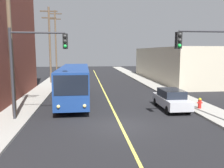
{
  "coord_description": "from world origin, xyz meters",
  "views": [
    {
      "loc": [
        -2.2,
        -13.86,
        4.62
      ],
      "look_at": [
        0.0,
        4.73,
        2.0
      ],
      "focal_mm": 37.03,
      "sensor_mm": 36.0,
      "label": 1
    }
  ],
  "objects_px": {
    "city_bus": "(75,82)",
    "fire_hydrant": "(200,103)",
    "parked_car_silver": "(171,99)",
    "utility_pole_far": "(56,41)",
    "utility_pole_near": "(10,28)",
    "traffic_signal_left_corner": "(35,57)",
    "traffic_signal_right_corner": "(208,57)",
    "utility_pole_mid": "(50,42)"
  },
  "relations": [
    {
      "from": "utility_pole_near",
      "to": "utility_pole_far",
      "type": "height_order",
      "value": "utility_pole_far"
    },
    {
      "from": "utility_pole_mid",
      "to": "traffic_signal_right_corner",
      "type": "xyz_separation_m",
      "value": [
        12.52,
        -20.73,
        -1.72
      ]
    },
    {
      "from": "utility_pole_mid",
      "to": "traffic_signal_right_corner",
      "type": "distance_m",
      "value": 24.28
    },
    {
      "from": "parked_car_silver",
      "to": "fire_hydrant",
      "type": "distance_m",
      "value": 2.25
    },
    {
      "from": "parked_car_silver",
      "to": "traffic_signal_right_corner",
      "type": "height_order",
      "value": "traffic_signal_right_corner"
    },
    {
      "from": "city_bus",
      "to": "traffic_signal_left_corner",
      "type": "bearing_deg",
      "value": -110.51
    },
    {
      "from": "utility_pole_far",
      "to": "traffic_signal_right_corner",
      "type": "relative_size",
      "value": 1.95
    },
    {
      "from": "utility_pole_near",
      "to": "traffic_signal_right_corner",
      "type": "bearing_deg",
      "value": -12.7
    },
    {
      "from": "utility_pole_far",
      "to": "fire_hydrant",
      "type": "bearing_deg",
      "value": -61.13
    },
    {
      "from": "traffic_signal_left_corner",
      "to": "parked_car_silver",
      "type": "bearing_deg",
      "value": 10.33
    },
    {
      "from": "utility_pole_near",
      "to": "traffic_signal_left_corner",
      "type": "height_order",
      "value": "utility_pole_near"
    },
    {
      "from": "traffic_signal_left_corner",
      "to": "traffic_signal_right_corner",
      "type": "height_order",
      "value": "same"
    },
    {
      "from": "parked_car_silver",
      "to": "traffic_signal_left_corner",
      "type": "xyz_separation_m",
      "value": [
        -10.1,
        -1.84,
        3.46
      ]
    },
    {
      "from": "parked_car_silver",
      "to": "utility_pole_near",
      "type": "height_order",
      "value": "utility_pole_near"
    },
    {
      "from": "traffic_signal_right_corner",
      "to": "utility_pole_far",
      "type": "bearing_deg",
      "value": 113.57
    },
    {
      "from": "city_bus",
      "to": "fire_hydrant",
      "type": "bearing_deg",
      "value": -25.22
    },
    {
      "from": "parked_car_silver",
      "to": "traffic_signal_right_corner",
      "type": "relative_size",
      "value": 0.73
    },
    {
      "from": "utility_pole_far",
      "to": "traffic_signal_right_corner",
      "type": "xyz_separation_m",
      "value": [
        12.67,
        -29.04,
        -2.21
      ]
    },
    {
      "from": "utility_pole_far",
      "to": "fire_hydrant",
      "type": "distance_m",
      "value": 29.81
    },
    {
      "from": "utility_pole_near",
      "to": "traffic_signal_left_corner",
      "type": "relative_size",
      "value": 1.84
    },
    {
      "from": "traffic_signal_left_corner",
      "to": "utility_pole_far",
      "type": "bearing_deg",
      "value": 93.93
    },
    {
      "from": "traffic_signal_right_corner",
      "to": "traffic_signal_left_corner",
      "type": "bearing_deg",
      "value": 168.68
    },
    {
      "from": "city_bus",
      "to": "traffic_signal_right_corner",
      "type": "height_order",
      "value": "traffic_signal_right_corner"
    },
    {
      "from": "city_bus",
      "to": "utility_pole_near",
      "type": "xyz_separation_m",
      "value": [
        -3.95,
        -5.35,
        4.38
      ]
    },
    {
      "from": "city_bus",
      "to": "parked_car_silver",
      "type": "relative_size",
      "value": 2.76
    },
    {
      "from": "traffic_signal_left_corner",
      "to": "fire_hydrant",
      "type": "bearing_deg",
      "value": 6.01
    },
    {
      "from": "city_bus",
      "to": "utility_pole_far",
      "type": "relative_size",
      "value": 1.04
    },
    {
      "from": "city_bus",
      "to": "fire_hydrant",
      "type": "distance_m",
      "value": 11.14
    },
    {
      "from": "city_bus",
      "to": "utility_pole_mid",
      "type": "relative_size",
      "value": 1.14
    },
    {
      "from": "parked_car_silver",
      "to": "utility_pole_near",
      "type": "distance_m",
      "value": 13.02
    },
    {
      "from": "utility_pole_near",
      "to": "utility_pole_far",
      "type": "relative_size",
      "value": 0.95
    },
    {
      "from": "city_bus",
      "to": "utility_pole_far",
      "type": "distance_m",
      "value": 21.78
    },
    {
      "from": "city_bus",
      "to": "parked_car_silver",
      "type": "xyz_separation_m",
      "value": [
        7.85,
        -4.17,
        -0.98
      ]
    },
    {
      "from": "city_bus",
      "to": "fire_hydrant",
      "type": "xyz_separation_m",
      "value": [
        10.01,
        -4.72,
        -1.23
      ]
    },
    {
      "from": "utility_pole_near",
      "to": "traffic_signal_right_corner",
      "type": "height_order",
      "value": "utility_pole_near"
    },
    {
      "from": "fire_hydrant",
      "to": "utility_pole_near",
      "type": "bearing_deg",
      "value": -177.41
    },
    {
      "from": "utility_pole_near",
      "to": "fire_hydrant",
      "type": "relative_size",
      "value": 13.17
    },
    {
      "from": "city_bus",
      "to": "utility_pole_mid",
      "type": "distance_m",
      "value": 13.82
    },
    {
      "from": "city_bus",
      "to": "fire_hydrant",
      "type": "relative_size",
      "value": 14.48
    },
    {
      "from": "utility_pole_far",
      "to": "traffic_signal_right_corner",
      "type": "bearing_deg",
      "value": -66.43
    },
    {
      "from": "utility_pole_near",
      "to": "utility_pole_mid",
      "type": "height_order",
      "value": "utility_pole_near"
    },
    {
      "from": "parked_car_silver",
      "to": "utility_pole_far",
      "type": "xyz_separation_m",
      "value": [
        -11.95,
        25.04,
        5.68
      ]
    }
  ]
}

